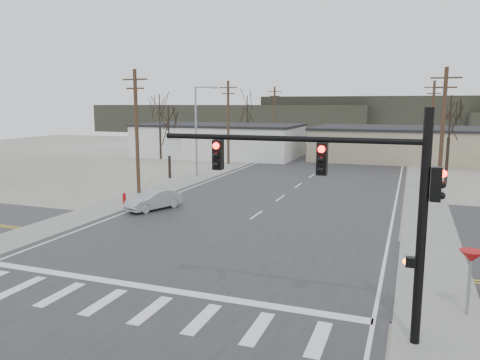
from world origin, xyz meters
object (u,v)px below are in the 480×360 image
(car_far_a, at_px, (352,153))
(fire_hydrant, at_px, (124,198))
(sedan_crossing, at_px, (154,200))
(traffic_signal_mast, at_px, (357,191))
(car_far_b, at_px, (302,147))

(car_far_a, bearing_deg, fire_hydrant, 88.02)
(fire_hydrant, height_order, sedan_crossing, sedan_crossing)
(traffic_signal_mast, relative_size, car_far_a, 1.64)
(fire_hydrant, bearing_deg, car_far_b, 84.86)
(traffic_signal_mast, height_order, fire_hydrant, traffic_signal_mast)
(fire_hydrant, relative_size, car_far_a, 0.16)
(sedan_crossing, bearing_deg, fire_hydrant, -174.14)
(sedan_crossing, bearing_deg, traffic_signal_mast, -19.26)
(fire_hydrant, distance_m, car_far_b, 41.94)
(sedan_crossing, relative_size, car_far_b, 1.06)
(sedan_crossing, height_order, car_far_b, sedan_crossing)
(sedan_crossing, height_order, car_far_a, car_far_a)
(traffic_signal_mast, relative_size, car_far_b, 2.32)
(car_far_a, bearing_deg, car_far_b, -22.63)
(car_far_b, bearing_deg, car_far_a, -34.13)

